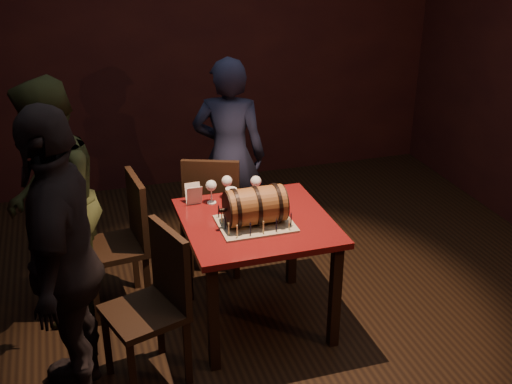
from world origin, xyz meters
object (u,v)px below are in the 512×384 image
pint_of_ale (231,200)px  person_back (229,156)px  chair_back (214,208)px  person_left_front (63,261)px  wine_glass_mid (227,182)px  wine_glass_right (256,182)px  chair_left_front (156,298)px  person_left_rear (52,205)px  pub_table (257,235)px  barrel_cake (255,206)px  chair_left_rear (125,236)px  wine_glass_left (211,187)px

pint_of_ale → person_back: bearing=75.8°
chair_back → person_left_front: person_left_front is taller
chair_back → wine_glass_mid: bearing=-86.9°
wine_glass_right → chair_back: (-0.20, 0.40, -0.35)m
pint_of_ale → wine_glass_right: bearing=30.8°
chair_left_front → person_back: person_back is taller
chair_left_front → person_left_rear: person_left_rear is taller
wine_glass_mid → pub_table: bearing=-75.2°
barrel_cake → chair_left_rear: bearing=145.3°
pub_table → wine_glass_right: size_ratio=5.59×
pub_table → barrel_cake: 0.24m
wine_glass_left → chair_back: 0.52m
wine_glass_left → person_back: 0.82m
pub_table → pint_of_ale: 0.28m
pub_table → barrel_cake: bearing=-115.3°
wine_glass_right → person_left_rear: (-1.29, 0.19, -0.06)m
person_back → wine_glass_right: bearing=110.1°
chair_left_rear → person_left_front: size_ratio=0.55×
person_back → barrel_cake: bearing=104.9°
wine_glass_mid → person_back: 0.74m
wine_glass_left → chair_left_front: chair_left_front is taller
pub_table → chair_left_rear: chair_left_rear is taller
barrel_cake → person_left_rear: person_left_rear is taller
barrel_cake → pint_of_ale: size_ratio=2.73×
chair_left_front → wine_glass_left: bearing=53.1°
wine_glass_mid → chair_left_front: size_ratio=0.17×
barrel_cake → person_left_front: (-1.12, -0.28, -0.03)m
wine_glass_mid → wine_glass_right: bearing=-18.6°
wine_glass_left → chair_left_front: size_ratio=0.17×
pint_of_ale → barrel_cake: bearing=-69.8°
chair_left_front → pint_of_ale: bearing=41.1°
person_back → person_left_rear: person_left_rear is taller
person_back → wine_glass_left: bearing=88.7°
chair_back → person_back: bearing=59.0°
wine_glass_left → person_left_rear: bearing=170.4°
pub_table → chair_left_rear: size_ratio=0.97×
chair_left_rear → chair_back: bearing=19.3°
wine_glass_left → wine_glass_right: (0.30, -0.02, 0.00)m
pub_table → person_left_front: bearing=-163.5°
wine_glass_mid → wine_glass_right: 0.19m
wine_glass_right → chair_back: bearing=116.5°
wine_glass_right → chair_back: size_ratio=0.17×
person_left_front → wine_glass_right: bearing=128.5°
barrel_cake → chair_left_front: (-0.66, -0.27, -0.35)m
wine_glass_right → person_back: size_ratio=0.11×
wine_glass_mid → person_left_rear: bearing=173.5°
chair_back → person_back: size_ratio=0.61×
person_left_front → chair_left_rear: bearing=166.1°
wine_glass_left → pint_of_ale: size_ratio=1.07×
pub_table → person_back: bearing=84.1°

